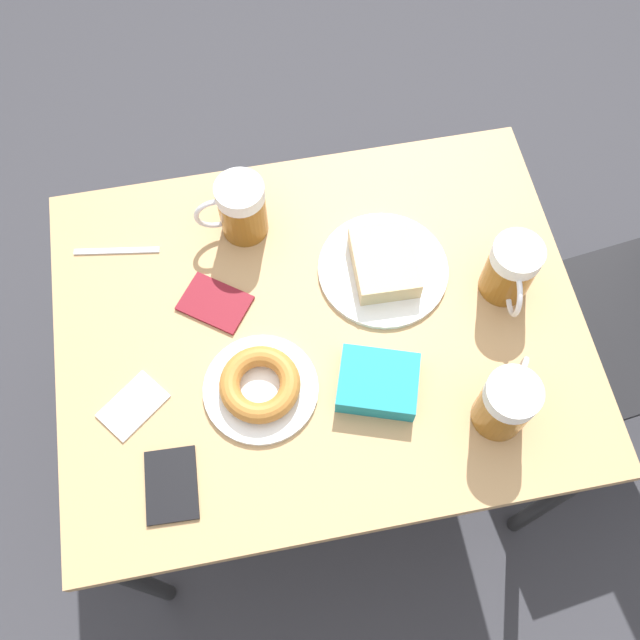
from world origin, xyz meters
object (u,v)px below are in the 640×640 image
(beer_mug_right, at_px, (511,270))
(napkin_folded, at_px, (133,406))
(beer_mug_center, at_px, (241,209))
(beer_mug_left, at_px, (506,403))
(passport_near_edge, at_px, (215,303))
(plate_with_donut, at_px, (260,386))
(plate_with_cake, at_px, (384,266))
(blue_pouch, at_px, (378,383))
(fork, at_px, (117,251))
(passport_far_edge, at_px, (171,485))

(beer_mug_right, relative_size, napkin_folded, 1.04)
(beer_mug_center, distance_m, napkin_folded, 0.42)
(beer_mug_left, height_order, beer_mug_right, same)
(passport_near_edge, bearing_deg, plate_with_donut, 17.74)
(plate_with_cake, relative_size, passport_near_edge, 1.65)
(beer_mug_left, relative_size, blue_pouch, 0.81)
(napkin_folded, height_order, blue_pouch, blue_pouch)
(beer_mug_right, distance_m, blue_pouch, 0.33)
(plate_with_cake, bearing_deg, plate_with_donut, -53.74)
(plate_with_cake, xyz_separation_m, napkin_folded, (0.19, -0.50, -0.02))
(fork, bearing_deg, beer_mug_center, 91.60)
(plate_with_cake, height_order, napkin_folded, plate_with_cake)
(beer_mug_left, distance_m, passport_near_edge, 0.57)
(plate_with_cake, height_order, beer_mug_center, beer_mug_center)
(beer_mug_right, distance_m, napkin_folded, 0.73)
(beer_mug_center, relative_size, blue_pouch, 0.84)
(plate_with_cake, xyz_separation_m, blue_pouch, (0.23, -0.06, 0.00))
(beer_mug_left, height_order, passport_near_edge, beer_mug_left)
(plate_with_cake, height_order, fork, plate_with_cake)
(beer_mug_left, bearing_deg, napkin_folded, -102.16)
(passport_far_edge, bearing_deg, fork, -172.82)
(beer_mug_center, bearing_deg, beer_mug_left, 39.40)
(napkin_folded, distance_m, fork, 0.33)
(beer_mug_left, height_order, blue_pouch, beer_mug_left)
(plate_with_cake, relative_size, beer_mug_left, 1.85)
(beer_mug_left, bearing_deg, passport_far_edge, -88.33)
(beer_mug_right, bearing_deg, plate_with_cake, -109.91)
(beer_mug_center, xyz_separation_m, fork, (0.01, -0.26, -0.07))
(plate_with_cake, distance_m, beer_mug_left, 0.36)
(passport_near_edge, bearing_deg, blue_pouch, 50.40)
(beer_mug_right, bearing_deg, fork, -106.81)
(beer_mug_center, xyz_separation_m, passport_far_edge, (0.49, -0.20, -0.07))
(plate_with_donut, height_order, fork, plate_with_donut)
(beer_mug_right, height_order, fork, beer_mug_right)
(beer_mug_right, relative_size, fork, 0.84)
(beer_mug_center, height_order, blue_pouch, beer_mug_center)
(passport_near_edge, bearing_deg, plate_with_cake, 91.94)
(beer_mug_right, xyz_separation_m, blue_pouch, (0.15, -0.28, -0.05))
(plate_with_donut, xyz_separation_m, blue_pouch, (0.03, 0.21, 0.00))
(beer_mug_left, relative_size, fork, 0.81)
(napkin_folded, height_order, passport_far_edge, passport_far_edge)
(beer_mug_center, distance_m, fork, 0.26)
(passport_far_edge, bearing_deg, blue_pouch, 105.83)
(beer_mug_left, relative_size, napkin_folded, 1.01)
(beer_mug_left, height_order, fork, beer_mug_left)
(plate_with_cake, bearing_deg, beer_mug_left, 22.58)
(plate_with_cake, bearing_deg, beer_mug_center, -120.26)
(napkin_folded, relative_size, fork, 0.81)
(plate_with_donut, xyz_separation_m, beer_mug_right, (-0.12, 0.49, 0.05))
(passport_far_edge, xyz_separation_m, blue_pouch, (-0.11, 0.38, 0.02))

